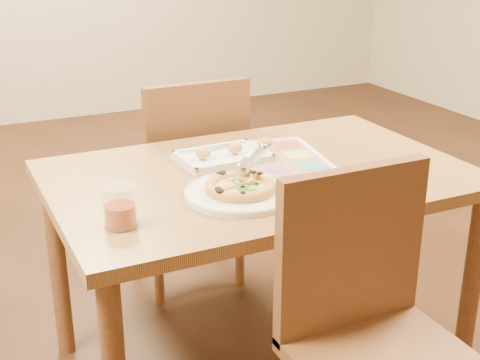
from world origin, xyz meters
name	(u,v)px	position (x,y,z in m)	size (l,w,h in m)	color
dining_table	(259,196)	(0.00, 0.00, 0.63)	(1.30, 0.85, 0.72)	olive
chair_near	(369,306)	(0.00, -0.60, 0.57)	(0.42, 0.42, 0.47)	brown
chair_far	(190,160)	(0.00, 0.60, 0.57)	(0.42, 0.42, 0.47)	brown
plate	(240,194)	(-0.14, -0.16, 0.73)	(0.32, 0.32, 0.02)	silver
pizza	(240,187)	(-0.14, -0.16, 0.75)	(0.20, 0.20, 0.03)	#E39B4D
pizza_cutter	(251,162)	(-0.09, -0.12, 0.80)	(0.13, 0.09, 0.09)	silver
appetizer_tray	(226,156)	(-0.05, 0.14, 0.73)	(0.33, 0.21, 0.06)	white
glass_tumbler	(120,209)	(-0.51, -0.21, 0.77)	(0.09, 0.09, 0.11)	maroon
menu	(280,157)	(0.12, 0.09, 0.72)	(0.28, 0.39, 0.01)	silver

